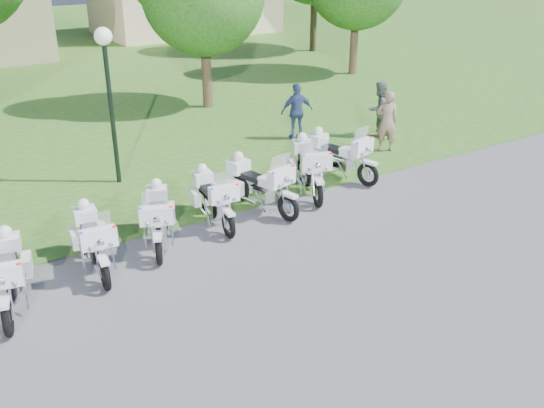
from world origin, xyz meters
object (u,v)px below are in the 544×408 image
motorcycle_5 (259,184)px  bystander_c (297,112)px  motorcycle_3 (158,217)px  motorcycle_1 (7,274)px  motorcycle_4 (213,197)px  bystander_b (379,109)px  motorcycle_2 (93,239)px  motorcycle_6 (308,166)px  motorcycle_7 (339,154)px  bystander_a (387,121)px  lamp_post (107,68)px

motorcycle_5 → bystander_c: 5.57m
motorcycle_3 → bystander_c: (6.60, 4.35, 0.28)m
bystander_c → motorcycle_1: bearing=43.2°
motorcycle_4 → bystander_b: 8.02m
motorcycle_2 → motorcycle_4: 3.01m
motorcycle_5 → motorcycle_6: size_ratio=1.00×
motorcycle_5 → motorcycle_4: bearing=-9.8°
motorcycle_7 → bystander_b: bearing=-161.5°
bystander_a → motorcycle_1: bearing=45.0°
motorcycle_2 → bystander_a: size_ratio=1.19×
motorcycle_4 → lamp_post: (-1.01, 3.53, 2.44)m
motorcycle_7 → lamp_post: lamp_post is taller
motorcycle_3 → bystander_b: (8.97, 3.15, 0.28)m
motorcycle_1 → motorcycle_2: (1.68, 0.51, -0.02)m
motorcycle_6 → motorcycle_7: bearing=-141.6°
motorcycle_1 → motorcycle_3: (3.15, 0.79, -0.01)m
motorcycle_3 → motorcycle_6: motorcycle_6 is taller
motorcycle_6 → bystander_c: bystander_c is taller
motorcycle_4 → bystander_a: bystander_a is taller
motorcycle_5 → lamp_post: size_ratio=0.57×
motorcycle_6 → bystander_b: bystander_b is taller
lamp_post → bystander_c: 6.52m
lamp_post → bystander_a: (7.73, -1.90, -2.13)m
lamp_post → motorcycle_5: bearing=-57.0°
bystander_a → motorcycle_3: bearing=44.7°
motorcycle_2 → motorcycle_6: size_ratio=0.96×
motorcycle_6 → bystander_c: bearing=-98.6°
motorcycle_3 → motorcycle_6: size_ratio=0.91×
motorcycle_4 → motorcycle_7: (4.14, 0.67, 0.04)m
bystander_b → bystander_a: bearing=51.9°
motorcycle_4 → motorcycle_5: size_ratio=0.94×
motorcycle_4 → lamp_post: lamp_post is taller
motorcycle_1 → motorcycle_2: size_ratio=1.01×
motorcycle_3 → motorcycle_5: 2.75m
motorcycle_1 → bystander_b: bystander_b is taller
motorcycle_5 → bystander_b: bearing=-167.9°
bystander_b → motorcycle_4: bearing=15.2°
motorcycle_1 → lamp_post: bearing=-114.1°
motorcycle_4 → bystander_b: size_ratio=1.20×
motorcycle_3 → motorcycle_4: bearing=-145.3°
motorcycle_1 → bystander_c: bystander_c is taller
motorcycle_1 → bystander_b: 12.75m
motorcycle_4 → bystander_b: bystander_b is taller
motorcycle_5 → bystander_a: size_ratio=1.24×
motorcycle_5 → motorcycle_7: size_ratio=1.01×
motorcycle_6 → bystander_b: (4.61, 2.54, 0.22)m
lamp_post → motorcycle_1: bearing=-128.0°
motorcycle_6 → motorcycle_7: motorcycle_6 is taller
bystander_a → bystander_b: bearing=-91.1°
motorcycle_2 → motorcycle_4: bearing=-162.2°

